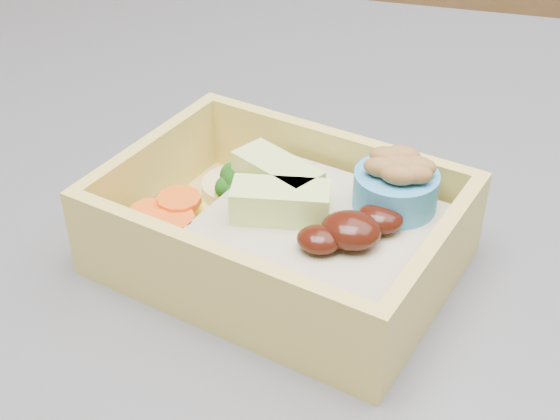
# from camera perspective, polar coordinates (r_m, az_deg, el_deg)

# --- Properties ---
(bento_box) EXTENTS (0.20, 0.17, 0.06)m
(bento_box) POSITION_cam_1_polar(r_m,az_deg,el_deg) (0.40, 0.81, -1.42)
(bento_box) COLOR #D5BE58
(bento_box) RESTS_ON island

